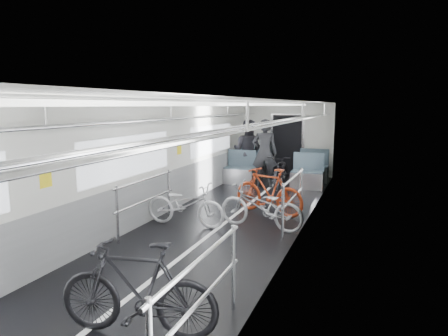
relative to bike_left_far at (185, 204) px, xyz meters
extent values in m
cube|color=black|center=(0.66, -0.63, -0.42)|extent=(3.00, 14.00, 0.01)
cube|color=white|center=(0.66, -0.63, 1.97)|extent=(3.00, 14.00, 0.02)
cube|color=silver|center=(-0.84, -0.63, 0.77)|extent=(0.02, 14.00, 2.40)
cube|color=silver|center=(2.16, -0.63, 0.77)|extent=(0.02, 14.00, 2.40)
cube|color=silver|center=(0.66, 6.37, 0.77)|extent=(3.00, 0.02, 2.40)
cube|color=white|center=(0.66, -0.63, -0.42)|extent=(0.08, 13.80, 0.01)
cube|color=gray|center=(-0.81, -0.63, 0.02)|extent=(0.01, 13.90, 0.90)
cube|color=gray|center=(2.13, -0.63, 0.02)|extent=(0.01, 13.90, 0.90)
cube|color=white|center=(-0.81, -0.63, 0.97)|extent=(0.01, 10.80, 0.75)
cube|color=white|center=(2.13, -0.63, 0.97)|extent=(0.01, 10.80, 0.75)
cube|color=white|center=(0.11, -0.63, 1.91)|extent=(0.14, 13.40, 0.05)
cube|color=white|center=(1.21, -0.63, 1.91)|extent=(0.14, 13.40, 0.05)
cube|color=black|center=(0.66, 6.31, 0.57)|extent=(0.95, 0.10, 2.00)
imported|color=silver|center=(0.00, 0.00, 0.00)|extent=(1.62, 0.57, 0.85)
imported|color=black|center=(1.21, -3.56, 0.08)|extent=(1.73, 0.76, 1.01)
imported|color=#AFB0B4|center=(1.42, 0.31, 0.01)|extent=(1.73, 0.78, 0.88)
imported|color=#A23214|center=(1.29, 1.40, 0.08)|extent=(1.75, 0.98, 1.01)
imported|color=black|center=(0.95, 4.17, 0.06)|extent=(0.72, 1.86, 0.96)
imported|color=black|center=(0.46, 4.17, 0.55)|extent=(0.79, 0.59, 1.95)
imported|color=#26252C|center=(-0.27, 4.89, 0.52)|extent=(0.95, 0.76, 1.90)
camera|label=1|loc=(3.35, -6.78, 1.90)|focal=32.00mm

